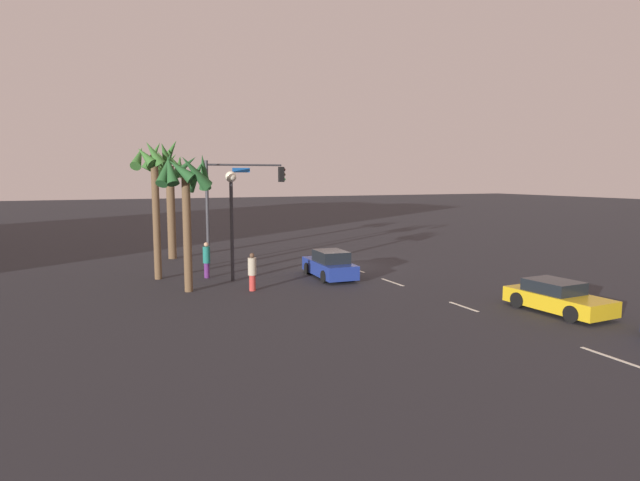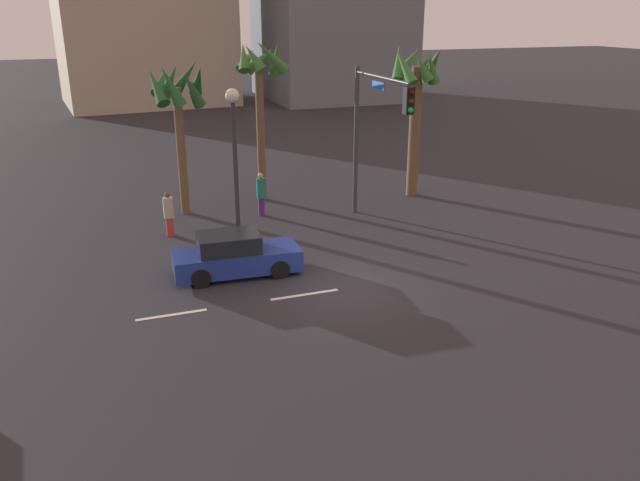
# 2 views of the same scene
# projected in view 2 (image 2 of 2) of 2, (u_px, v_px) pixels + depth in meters

# --- Properties ---
(ground_plane) EXTENTS (220.00, 220.00, 0.00)m
(ground_plane) POSITION_uv_depth(u_px,v_px,m) (344.00, 289.00, 20.57)
(ground_plane) COLOR #28282D
(lane_stripe_2) EXTENTS (2.09, 0.14, 0.01)m
(lane_stripe_2) POSITION_uv_depth(u_px,v_px,m) (172.00, 315.00, 18.81)
(lane_stripe_2) COLOR silver
(lane_stripe_2) RESTS_ON ground_plane
(lane_stripe_3) EXTENTS (2.24, 0.14, 0.01)m
(lane_stripe_3) POSITION_uv_depth(u_px,v_px,m) (305.00, 295.00, 20.14)
(lane_stripe_3) COLOR silver
(lane_stripe_3) RESTS_ON ground_plane
(car_0) EXTENTS (4.34, 1.96, 1.48)m
(car_0) POSITION_uv_depth(u_px,v_px,m) (235.00, 256.00, 21.49)
(car_0) COLOR navy
(car_0) RESTS_ON ground_plane
(traffic_signal) EXTENTS (0.32, 5.09, 6.33)m
(traffic_signal) POSITION_uv_depth(u_px,v_px,m) (373.00, 122.00, 25.37)
(traffic_signal) COLOR #38383D
(traffic_signal) RESTS_ON ground_plane
(streetlamp) EXTENTS (0.56, 0.56, 5.64)m
(streetlamp) POSITION_uv_depth(u_px,v_px,m) (234.00, 131.00, 25.13)
(streetlamp) COLOR #2D2D33
(streetlamp) RESTS_ON ground_plane
(pedestrian_0) EXTENTS (0.51, 0.51, 1.91)m
(pedestrian_0) POSITION_uv_depth(u_px,v_px,m) (261.00, 193.00, 27.52)
(pedestrian_0) COLOR #59266B
(pedestrian_0) RESTS_ON ground_plane
(pedestrian_1) EXTENTS (0.49, 0.49, 1.80)m
(pedestrian_1) POSITION_uv_depth(u_px,v_px,m) (169.00, 213.00, 25.08)
(pedestrian_1) COLOR #BF3833
(pedestrian_1) RESTS_ON ground_plane
(palm_tree_0) EXTENTS (2.32, 2.70, 7.43)m
(palm_tree_0) POSITION_uv_depth(u_px,v_px,m) (260.00, 77.00, 28.26)
(palm_tree_0) COLOR brown
(palm_tree_0) RESTS_ON ground_plane
(palm_tree_1) EXTENTS (2.66, 2.68, 6.64)m
(palm_tree_1) POSITION_uv_depth(u_px,v_px,m) (178.00, 96.00, 26.45)
(palm_tree_1) COLOR brown
(palm_tree_1) RESTS_ON ground_plane
(palm_tree_2) EXTENTS (2.46, 2.31, 7.15)m
(palm_tree_2) POSITION_uv_depth(u_px,v_px,m) (416.00, 88.00, 29.19)
(palm_tree_2) COLOR brown
(palm_tree_2) RESTS_ON ground_plane
(building_1) EXTENTS (13.01, 13.83, 18.18)m
(building_1) POSITION_uv_depth(u_px,v_px,m) (331.00, 2.00, 61.68)
(building_1) COLOR slate
(building_1) RESTS_ON ground_plane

